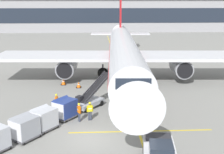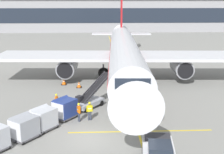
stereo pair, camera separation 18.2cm
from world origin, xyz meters
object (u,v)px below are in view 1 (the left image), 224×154
belt_loader (90,99)px  ground_crew_by_loader (79,111)px  ground_crew_by_carts (65,104)px  baggage_cart_third (24,127)px  baggage_cart_second (44,118)px  safety_cone_wingtip (63,82)px  safety_cone_engine_keepout (79,85)px  ground_crew_marshaller (90,110)px  baggage_cart_lead (65,108)px  parked_airplane (124,53)px  pushback_tug (160,153)px  ground_crew_wingwalker (57,101)px

belt_loader → ground_crew_by_loader: size_ratio=2.83×
ground_crew_by_loader → ground_crew_by_carts: bearing=126.5°
belt_loader → baggage_cart_third: 8.59m
belt_loader → baggage_cart_second: 6.49m
ground_crew_by_carts → safety_cone_wingtip: 10.51m
belt_loader → safety_cone_wingtip: 9.30m
belt_loader → safety_cone_engine_keepout: 7.32m
ground_crew_marshaller → safety_cone_wingtip: (-3.70, 12.08, -0.62)m
baggage_cart_lead → baggage_cart_third: (-2.69, -4.10, 0.00)m
ground_crew_marshaller → safety_cone_engine_keepout: ground_crew_marshaller is taller
ground_crew_by_loader → safety_cone_engine_keepout: size_ratio=2.39×
safety_cone_engine_keepout → baggage_cart_lead: bearing=-93.8°
safety_cone_engine_keepout → parked_airplane: bearing=30.1°
baggage_cart_third → pushback_tug: 10.64m
safety_cone_engine_keepout → ground_crew_by_loader: bearing=-86.4°
baggage_cart_lead → safety_cone_wingtip: bearing=96.8°
safety_cone_engine_keepout → ground_crew_by_carts: bearing=-94.6°
parked_airplane → pushback_tug: parked_airplane is taller
pushback_tug → parked_airplane: bearing=91.1°
belt_loader → baggage_cart_third: belt_loader is taller
ground_crew_by_carts → safety_cone_engine_keepout: 9.04m
parked_airplane → ground_crew_marshaller: size_ratio=25.55×
parked_airplane → safety_cone_wingtip: 8.95m
pushback_tug → safety_cone_engine_keepout: 19.53m
belt_loader → safety_cone_engine_keepout: size_ratio=6.75×
pushback_tug → ground_crew_wingwalker: size_ratio=2.66×
baggage_cart_third → safety_cone_engine_keepout: 14.59m
belt_loader → ground_crew_marshaller: (0.10, -3.52, 0.12)m
baggage_cart_third → ground_crew_by_carts: 5.83m
safety_cone_wingtip → parked_airplane: bearing=14.3°
belt_loader → safety_cone_engine_keepout: bearing=102.3°
baggage_cart_lead → ground_crew_wingwalker: size_ratio=1.53×
baggage_cart_third → ground_crew_marshaller: size_ratio=1.53×
ground_crew_marshaller → safety_cone_engine_keepout: (-1.65, 10.66, -0.64)m
safety_cone_wingtip → safety_cone_engine_keepout: bearing=-34.8°
belt_loader → ground_crew_by_loader: belt_loader is taller
baggage_cart_second → ground_crew_by_carts: baggage_cart_second is taller
baggage_cart_third → parked_airplane: bearing=62.2°
ground_crew_by_carts → ground_crew_marshaller: (2.37, -1.67, 0.00)m
parked_airplane → belt_loader: bearing=-112.6°
ground_crew_by_loader → safety_cone_engine_keepout: 10.94m
parked_airplane → ground_crew_marshaller: 15.03m
pushback_tug → ground_crew_wingwalker: bearing=127.8°
pushback_tug → safety_cone_engine_keepout: (-6.39, 18.44, -0.47)m
parked_airplane → baggage_cart_second: bearing=-117.1°
baggage_cart_third → ground_crew_marshaller: bearing=35.2°
baggage_cart_second → safety_cone_engine_keepout: 12.65m
pushback_tug → ground_crew_wingwalker: pushback_tug is taller
ground_crew_by_loader → safety_cone_wingtip: 12.64m
belt_loader → ground_crew_by_loader: 3.86m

